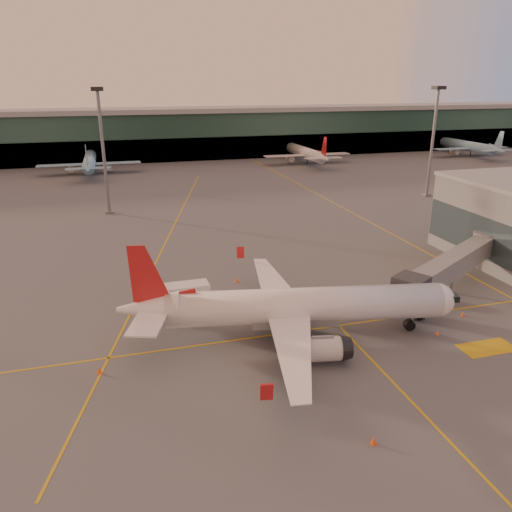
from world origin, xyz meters
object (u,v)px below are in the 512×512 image
object	(u,v)px
main_airplane	(293,307)
catering_truck	(186,299)
gpu_cart	(441,298)
pushback_tug	(400,293)

from	to	relation	value
main_airplane	catering_truck	distance (m)	13.27
gpu_cart	pushback_tug	xyz separation A→B (m)	(-4.20, 2.83, 0.01)
main_airplane	pushback_tug	xyz separation A→B (m)	(17.14, 6.25, -3.00)
main_airplane	catering_truck	world-z (taller)	main_airplane
pushback_tug	catering_truck	bearing A→B (deg)	163.27
main_airplane	gpu_cart	bearing A→B (deg)	19.97
catering_truck	main_airplane	bearing A→B (deg)	-39.00
catering_truck	gpu_cart	distance (m)	32.19
main_airplane	catering_truck	bearing A→B (deg)	153.18
gpu_cart	pushback_tug	size ratio (longest dim) A/B	0.67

